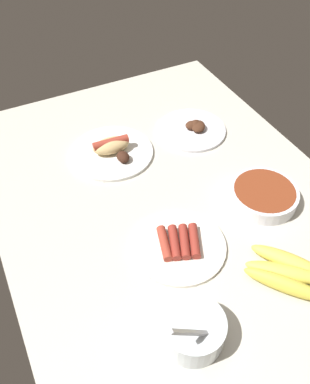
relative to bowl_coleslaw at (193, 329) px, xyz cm
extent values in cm
cube|color=beige|center=(-37.47, 14.03, -5.07)|extent=(120.00, 90.00, 3.00)
cylinder|color=silver|center=(-0.02, 0.01, -0.37)|extent=(13.09, 13.09, 6.40)
cylinder|color=beige|center=(-0.02, 0.01, 0.91)|extent=(11.52, 11.52, 2.88)
cube|color=#B7B7BC|center=(2.92, -1.62, 5.71)|extent=(1.11, 11.21, 12.52)
ellipsoid|color=#E5D14C|center=(-5.36, 28.46, -1.85)|extent=(16.01, 13.38, 3.44)
ellipsoid|color=#E5D14C|center=(-2.88, 26.13, -1.91)|extent=(14.91, 16.31, 3.32)
ellipsoid|color=gold|center=(-0.39, 23.81, -1.66)|extent=(16.70, 14.45, 3.82)
cylinder|color=white|center=(-60.09, 7.03, -3.07)|extent=(24.85, 24.85, 1.00)
ellipsoid|color=tan|center=(-60.09, 7.03, -0.37)|extent=(6.67, 11.59, 4.40)
cylinder|color=#9E3828|center=(-60.09, 7.03, 0.84)|extent=(3.04, 10.81, 2.40)
ellipsoid|color=#381E14|center=(-54.70, 8.51, -1.17)|extent=(4.40, 3.61, 2.80)
cylinder|color=white|center=(-58.92, 34.06, -3.07)|extent=(21.81, 21.81, 1.00)
ellipsoid|color=#472819|center=(-58.62, 35.11, -1.15)|extent=(4.71, 5.04, 2.84)
ellipsoid|color=#472819|center=(-57.53, 35.63, -1.26)|extent=(7.01, 6.86, 2.63)
ellipsoid|color=#472819|center=(-58.96, 34.03, -1.23)|extent=(3.84, 4.50, 2.68)
cylinder|color=white|center=(-20.77, 8.52, -3.07)|extent=(22.74, 22.74, 1.00)
cylinder|color=#9E3828|center=(-22.03, 5.13, -1.47)|extent=(9.61, 4.72, 2.20)
cylinder|color=maroon|center=(-21.19, 7.39, -1.47)|extent=(9.53, 5.44, 2.20)
cylinder|color=maroon|center=(-20.35, 9.65, -1.47)|extent=(9.45, 5.82, 2.20)
cylinder|color=maroon|center=(-19.51, 11.92, -1.47)|extent=(9.43, 5.91, 2.20)
cylinder|color=white|center=(-24.25, 35.96, -1.56)|extent=(17.96, 17.96, 4.02)
cylinder|color=maroon|center=(-24.25, 35.96, 0.05)|extent=(16.16, 16.16, 1.00)
camera|label=1|loc=(27.98, -22.34, 76.26)|focal=37.53mm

